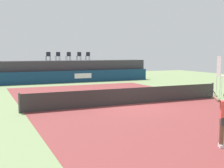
% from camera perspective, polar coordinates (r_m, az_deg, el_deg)
% --- Properties ---
extents(ground_plane, '(48.00, 48.00, 0.00)m').
position_cam_1_polar(ground_plane, '(19.66, -0.45, -2.58)').
color(ground_plane, '#6B7F51').
extents(court_inner, '(12.00, 22.00, 0.00)m').
position_cam_1_polar(court_inner, '(16.99, 3.62, -3.96)').
color(court_inner, maroon).
rests_on(court_inner, ground).
extents(sponsor_wall, '(18.00, 0.22, 1.20)m').
position_cam_1_polar(sponsor_wall, '(29.45, -8.68, 1.40)').
color(sponsor_wall, navy).
rests_on(sponsor_wall, ground).
extents(spectator_platform, '(18.00, 2.80, 2.20)m').
position_cam_1_polar(spectator_platform, '(31.15, -9.59, 2.55)').
color(spectator_platform, '#38383D').
rests_on(spectator_platform, ground).
extents(spectator_chair_far_left, '(0.46, 0.46, 0.89)m').
position_cam_1_polar(spectator_chair_far_left, '(30.39, -12.41, 5.42)').
color(spectator_chair_far_left, '#1E232D').
rests_on(spectator_chair_far_left, spectator_platform).
extents(spectator_chair_left, '(0.46, 0.46, 0.89)m').
position_cam_1_polar(spectator_chair_left, '(31.10, -10.58, 5.47)').
color(spectator_chair_left, '#1E232D').
rests_on(spectator_chair_left, spectator_platform).
extents(spectator_chair_center, '(0.45, 0.45, 0.89)m').
position_cam_1_polar(spectator_chair_center, '(31.00, -8.54, 5.50)').
color(spectator_chair_center, '#1E232D').
rests_on(spectator_chair_center, spectator_platform).
extents(spectator_chair_right, '(0.45, 0.45, 0.89)m').
position_cam_1_polar(spectator_chair_right, '(31.59, -6.50, 5.54)').
color(spectator_chair_right, '#1E232D').
rests_on(spectator_chair_right, spectator_platform).
extents(spectator_chair_far_right, '(0.48, 0.48, 0.89)m').
position_cam_1_polar(spectator_chair_far_right, '(32.13, -4.78, 5.57)').
color(spectator_chair_far_right, '#1E232D').
rests_on(spectator_chair_far_right, spectator_platform).
extents(umpire_chair, '(0.51, 0.51, 2.76)m').
position_cam_1_polar(umpire_chair, '(20.86, 20.41, 1.92)').
color(umpire_chair, white).
rests_on(umpire_chair, ground).
extents(tennis_net, '(12.40, 0.02, 0.95)m').
position_cam_1_polar(tennis_net, '(16.92, 3.63, -2.38)').
color(tennis_net, '#2D2D2D').
rests_on(tennis_net, ground).
extents(net_post_near, '(0.10, 0.10, 1.00)m').
position_cam_1_polar(net_post_near, '(15.09, -17.73, -3.59)').
color(net_post_near, '#4C4C51').
rests_on(net_post_near, ground).
extents(net_post_far, '(0.10, 0.10, 1.00)m').
position_cam_1_polar(net_post_far, '(20.53, 19.14, -1.15)').
color(net_post_far, '#4C4C51').
rests_on(net_post_far, ground).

